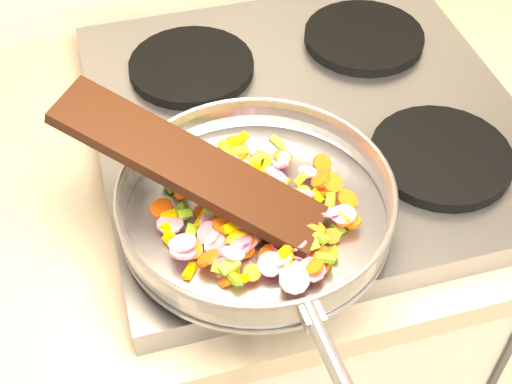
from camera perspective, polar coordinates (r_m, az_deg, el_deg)
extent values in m
cube|color=#939399|center=(1.04, 4.11, 5.53)|extent=(0.60, 0.60, 0.04)
cylinder|color=black|center=(0.90, -1.46, -0.49)|extent=(0.19, 0.19, 0.02)
cylinder|color=black|center=(0.98, 14.57, 2.78)|extent=(0.19, 0.19, 0.02)
cylinder|color=black|center=(1.10, -5.19, 9.98)|extent=(0.19, 0.19, 0.02)
cylinder|color=black|center=(1.17, 8.62, 12.15)|extent=(0.19, 0.19, 0.02)
cylinder|color=#9E9EA5|center=(0.86, 0.00, -1.94)|extent=(0.33, 0.33, 0.01)
torus|color=#9E9EA5|center=(0.84, 0.00, -0.78)|extent=(0.37, 0.37, 0.05)
torus|color=#9E9EA5|center=(0.83, 0.00, 0.19)|extent=(0.33, 0.33, 0.01)
cube|color=#9E9EA5|center=(0.74, 4.44, -9.78)|extent=(0.02, 0.03, 0.02)
cube|color=#7AAF1D|center=(0.92, -2.07, 3.24)|extent=(0.03, 0.02, 0.02)
cube|color=#D8AE00|center=(0.82, 5.83, -5.50)|extent=(0.02, 0.02, 0.02)
cube|color=#7AAF1D|center=(0.91, 0.78, 2.61)|extent=(0.02, 0.02, 0.01)
cube|color=#7AAF1D|center=(0.93, -1.67, 3.93)|extent=(0.02, 0.01, 0.01)
cylinder|color=#C41350|center=(0.84, 5.87, -1.51)|extent=(0.04, 0.03, 0.02)
cylinder|color=#C41350|center=(0.82, 4.47, -5.05)|extent=(0.04, 0.04, 0.02)
cylinder|color=#C41350|center=(0.80, 1.99, -5.40)|extent=(0.03, 0.04, 0.03)
cylinder|color=#C41350|center=(0.79, 1.16, -5.80)|extent=(0.04, 0.04, 0.02)
cube|color=#D8AE00|center=(0.86, 1.91, -1.13)|extent=(0.01, 0.02, 0.01)
cube|color=#D8AE00|center=(0.83, -1.88, -2.17)|extent=(0.02, 0.03, 0.02)
cylinder|color=#FF570D|center=(0.80, -2.35, -7.08)|extent=(0.03, 0.02, 0.02)
cylinder|color=#FF570D|center=(0.82, 1.20, -3.33)|extent=(0.03, 0.03, 0.01)
cylinder|color=#FF570D|center=(0.91, 2.19, 2.79)|extent=(0.03, 0.03, 0.01)
cube|color=#7AAF1D|center=(0.91, -5.14, 3.36)|extent=(0.02, 0.02, 0.01)
cylinder|color=#C41350|center=(0.82, -0.88, -3.68)|extent=(0.04, 0.04, 0.02)
cube|color=#7AAF1D|center=(0.89, -6.97, 0.62)|extent=(0.02, 0.03, 0.02)
cube|color=#7AAF1D|center=(0.86, -0.89, -0.13)|extent=(0.02, 0.03, 0.01)
cube|color=#D8AE00|center=(0.80, 2.10, -5.01)|extent=(0.03, 0.02, 0.02)
cube|color=#7AAF1D|center=(0.86, -5.90, -1.57)|extent=(0.01, 0.02, 0.01)
cylinder|color=#C41350|center=(0.91, 1.79, 2.42)|extent=(0.03, 0.03, 0.02)
cylinder|color=#C41350|center=(0.85, 3.44, -2.12)|extent=(0.04, 0.04, 0.03)
cube|color=#7AAF1D|center=(0.85, -5.73, -1.73)|extent=(0.02, 0.01, 0.01)
cylinder|color=#C41350|center=(0.86, 4.50, -1.62)|extent=(0.04, 0.05, 0.03)
cylinder|color=#FF570D|center=(0.87, -0.15, 1.11)|extent=(0.03, 0.03, 0.01)
cube|color=#D8AE00|center=(0.89, 3.61, 1.04)|extent=(0.02, 0.02, 0.01)
cylinder|color=#FF570D|center=(0.87, -5.91, -0.02)|extent=(0.03, 0.03, 0.01)
cylinder|color=#FF570D|center=(0.84, 6.11, -3.54)|extent=(0.03, 0.02, 0.02)
cylinder|color=#FF570D|center=(0.93, -1.83, 3.89)|extent=(0.03, 0.03, 0.01)
cylinder|color=#FF570D|center=(0.83, 1.34, -2.02)|extent=(0.03, 0.03, 0.02)
cylinder|color=#C41350|center=(0.84, -6.88, -2.55)|extent=(0.05, 0.05, 0.01)
cube|color=#7AAF1D|center=(0.84, 5.24, -3.37)|extent=(0.02, 0.02, 0.01)
cube|color=#D8AE00|center=(0.89, -6.11, 0.54)|extent=(0.03, 0.01, 0.01)
cube|color=#7AAF1D|center=(0.87, -1.02, 0.06)|extent=(0.01, 0.02, 0.01)
cube|color=#D8AE00|center=(0.92, -2.32, 3.69)|extent=(0.02, 0.03, 0.02)
cylinder|color=#C41350|center=(0.90, 4.14, 1.63)|extent=(0.04, 0.04, 0.01)
cylinder|color=#C41350|center=(0.85, 2.23, -0.61)|extent=(0.04, 0.04, 0.02)
cylinder|color=#C41350|center=(0.80, -1.85, -4.94)|extent=(0.04, 0.04, 0.01)
cylinder|color=#FF570D|center=(0.82, -2.68, -2.65)|extent=(0.04, 0.04, 0.01)
cube|color=#7AAF1D|center=(0.91, -1.32, 3.33)|extent=(0.02, 0.01, 0.01)
cylinder|color=#FF570D|center=(0.88, 5.20, 1.01)|extent=(0.03, 0.03, 0.03)
cube|color=#D8AE00|center=(0.89, 0.76, 2.03)|extent=(0.02, 0.03, 0.02)
cylinder|color=#FF570D|center=(0.92, -1.59, 2.80)|extent=(0.03, 0.03, 0.02)
cube|color=#7AAF1D|center=(0.81, 5.21, -3.60)|extent=(0.02, 0.02, 0.01)
cylinder|color=#FF570D|center=(0.82, 4.76, -3.24)|extent=(0.03, 0.03, 0.02)
cube|color=#7AAF1D|center=(0.79, -2.15, -5.94)|extent=(0.03, 0.02, 0.01)
cylinder|color=#FF570D|center=(0.85, 0.86, -1.91)|extent=(0.03, 0.03, 0.02)
cube|color=#D8AE00|center=(0.89, 2.30, 0.76)|extent=(0.02, 0.02, 0.02)
cylinder|color=#FF570D|center=(0.87, -7.54, -1.29)|extent=(0.04, 0.04, 0.01)
cylinder|color=#FF570D|center=(0.90, -4.81, 2.04)|extent=(0.03, 0.03, 0.02)
cube|color=#D8AE00|center=(0.84, 4.83, -2.72)|extent=(0.02, 0.03, 0.02)
cube|color=#7AAF1D|center=(0.79, -3.00, -6.10)|extent=(0.02, 0.02, 0.01)
cylinder|color=#C41350|center=(0.90, 1.76, 1.05)|extent=(0.04, 0.04, 0.03)
cube|color=#7AAF1D|center=(0.82, 6.14, -4.97)|extent=(0.02, 0.02, 0.02)
cylinder|color=#FF570D|center=(0.86, 4.26, -1.36)|extent=(0.04, 0.04, 0.02)
cube|color=#7AAF1D|center=(0.89, -3.05, 1.86)|extent=(0.02, 0.02, 0.02)
cube|color=#7AAF1D|center=(0.79, 2.50, -6.17)|extent=(0.02, 0.02, 0.01)
cylinder|color=#C41350|center=(0.90, -4.05, 1.41)|extent=(0.04, 0.04, 0.01)
cube|color=#D8AE00|center=(0.82, -1.50, -3.52)|extent=(0.02, 0.02, 0.01)
cylinder|color=#C41350|center=(0.81, -1.23, -3.97)|extent=(0.03, 0.03, 0.02)
cube|color=#D8AE00|center=(0.88, 0.20, 1.48)|extent=(0.02, 0.03, 0.02)
cylinder|color=#FF570D|center=(0.81, 5.09, -5.95)|extent=(0.03, 0.03, 0.02)
cube|color=#7AAF1D|center=(0.84, -5.23, -3.15)|extent=(0.02, 0.02, 0.01)
cylinder|color=#C41350|center=(0.84, 0.20, -1.40)|extent=(0.03, 0.04, 0.03)
cylinder|color=#C41350|center=(0.81, -5.89, -4.80)|extent=(0.04, 0.04, 0.02)
cube|color=#D8AE00|center=(0.82, -2.11, -2.80)|extent=(0.02, 0.02, 0.01)
cylinder|color=#FF570D|center=(0.83, 3.37, -3.17)|extent=(0.03, 0.03, 0.00)
cylinder|color=#C41350|center=(0.83, 4.10, -2.28)|extent=(0.03, 0.03, 0.01)
cylinder|color=#FF570D|center=(0.87, 3.78, -0.10)|extent=(0.03, 0.03, 0.01)
cube|color=#D8AE00|center=(0.89, -0.19, 2.02)|extent=(0.02, 0.02, 0.02)
cube|color=#D8AE00|center=(0.85, -6.99, -1.84)|extent=(0.02, 0.02, 0.02)
cube|color=#D8AE00|center=(0.85, 2.25, -2.24)|extent=(0.02, 0.02, 0.01)
cube|color=#D8AE00|center=(0.85, -4.39, -2.21)|extent=(0.02, 0.03, 0.01)
cylinder|color=#FF570D|center=(0.91, 0.39, 2.58)|extent=(0.03, 0.03, 0.02)
cylinder|color=#FF570D|center=(0.85, 4.45, -2.05)|extent=(0.02, 0.02, 0.01)
cube|color=#D8AE00|center=(0.85, -3.47, -1.02)|extent=(0.02, 0.01, 0.01)
cylinder|color=#FF570D|center=(0.91, 5.30, 2.28)|extent=(0.04, 0.03, 0.03)
cube|color=#D8AE00|center=(0.83, -6.84, -4.03)|extent=(0.02, 0.02, 0.02)
cube|color=#7AAF1D|center=(0.91, -0.88, 2.55)|extent=(0.02, 0.02, 0.01)
cube|color=#7AAF1D|center=(0.85, 6.60, -2.89)|extent=(0.02, 0.02, 0.01)
cylinder|color=#C41350|center=(0.90, -1.52, 2.06)|extent=(0.04, 0.04, 0.02)
cube|color=#7AAF1D|center=(0.88, -6.22, 1.12)|extent=(0.02, 0.02, 0.01)
cube|color=#D8AE00|center=(0.89, -1.27, 1.43)|extent=(0.01, 0.02, 0.01)
cube|color=#7AAF1D|center=(0.84, 3.55, -1.26)|extent=(0.02, 0.02, 0.02)
cylinder|color=#C41350|center=(0.85, 3.68, -2.55)|extent=(0.03, 0.03, 0.01)
cylinder|color=#C41350|center=(0.87, -1.17, 0.36)|extent=(0.04, 0.03, 0.02)
cube|color=#7AAF1D|center=(0.81, 4.52, -4.06)|extent=(0.01, 0.02, 0.01)
cylinder|color=#C41350|center=(0.79, 4.49, -6.23)|extent=(0.04, 0.04, 0.01)
cylinder|color=#FF570D|center=(0.81, 5.10, -5.12)|extent=(0.03, 0.03, 0.03)
cylinder|color=#FF570D|center=(0.82, -0.22, -3.56)|extent=(0.02, 0.02, 0.02)
cube|color=#D8AE00|center=(0.82, 2.09, -4.97)|extent=(0.02, 0.02, 0.01)
cylinder|color=#FF570D|center=(0.81, 4.80, -6.20)|extent=(0.03, 0.03, 0.01)
cylinder|color=#C41350|center=(0.85, 3.17, -0.84)|extent=(0.05, 0.05, 0.02)
cylinder|color=#FF570D|center=(0.88, 5.56, 0.03)|extent=(0.03, 0.02, 0.02)
cylinder|color=#C41350|center=(0.89, 1.63, 1.40)|extent=(0.03, 0.04, 0.03)
cylinder|color=#FF570D|center=(0.81, -5.07, -4.58)|extent=(0.03, 0.02, 0.02)
cylinder|color=#FF570D|center=(0.92, -3.89, 2.70)|extent=(0.03, 0.03, 0.01)
cylinder|color=#FF570D|center=(0.86, -4.26, -1.64)|extent=(0.03, 0.03, 0.01)
cylinder|color=#FF570D|center=(0.85, 0.61, -0.44)|extent=(0.03, 0.03, 0.02)
cube|color=#D8AE00|center=(0.82, 2.89, -4.18)|extent=(0.02, 0.02, 0.01)
cube|color=#D8AE00|center=(0.86, 1.93, -0.89)|extent=(0.03, 0.01, 0.02)
cube|color=#7AAF1D|center=(0.84, -1.92, -1.81)|extent=(0.02, 0.02, 0.01)
cylinder|color=#C41350|center=(0.81, 3.37, -4.85)|extent=(0.03, 0.03, 0.01)
cylinder|color=#C41350|center=(0.89, -1.33, 1.56)|extent=(0.03, 0.04, 0.03)
cylinder|color=#FF570D|center=(0.89, -1.74, 1.27)|extent=(0.03, 0.03, 0.02)
cube|color=#D8AE00|center=(0.85, -3.52, -2.16)|extent=(0.02, 0.02, 0.01)
cube|color=#D8AE00|center=(0.87, 2.20, -0.51)|extent=(0.03, 0.02, 0.01)
cube|color=#D8AE00|center=(0.80, -2.03, -6.43)|extent=(0.02, 0.01, 0.02)
cylinder|color=#FF570D|center=(0.88, 6.10, 0.73)|extent=(0.04, 0.04, 0.02)
cube|color=#D8AE00|center=(0.85, 7.48, -2.01)|extent=(0.01, 0.02, 0.02)
cylinder|color=#FF570D|center=(0.85, -0.53, -2.59)|extent=(0.03, 0.03, 0.02)
cube|color=#D8AE00|center=(0.80, 2.30, -5.18)|extent=(0.02, 0.02, 0.01)
cube|color=#D8AE00|center=(0.79, -1.50, -7.00)|extent=(0.03, 0.02, 0.02)
cylinder|color=#FF570D|center=(0.79, 4.65, -5.99)|extent=(0.02, 0.03, 0.02)
cylinder|color=#FF570D|center=(0.87, -2.05, -1.01)|extent=(0.04, 0.04, 0.01)
cylinder|color=#FF570D|center=(0.88, 7.32, -0.61)|extent=(0.04, 0.03, 0.02)
cube|color=#7AAF1D|center=(0.90, -6.24, 1.68)|extent=(0.02, 0.02, 0.01)
cube|color=#D8AE00|center=(0.92, -1.31, 4.15)|extent=(0.03, 0.02, 0.02)
cube|color=#7AAF1D|center=(0.92, -2.51, 3.60)|extent=(0.01, 0.02, 0.01)
cube|color=#D8AE00|center=(0.92, -3.18, 2.45)|extent=(0.01, 0.02, 0.02)
cylinder|color=#C41350|center=(0.94, -0.59, 3.47)|extent=(0.04, 0.04, 0.01)
cylinder|color=#FF570D|center=(0.79, -0.32, -6.48)|extent=(0.02, 0.02, 0.01)
cylinder|color=#C41350|center=(0.81, 3.17, -4.28)|extent=(0.04, 0.03, 0.03)
cylinder|color=#C41350|center=(0.82, -3.23, -4.25)|extent=(0.04, 0.03, 0.03)
cylinder|color=#C41350|center=(0.87, -3.17, -0.12)|extent=(0.04, 0.05, 0.03)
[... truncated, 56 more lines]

